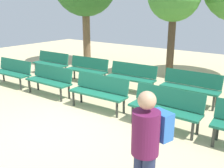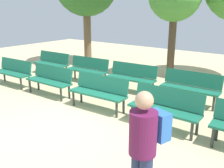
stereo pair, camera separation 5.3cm
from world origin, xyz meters
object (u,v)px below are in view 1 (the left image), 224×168
(bench_r1_c1, at_px, (87,68))
(bench_r1_c0, at_px, (51,62))
(bench_r0_c3, at_px, (166,106))
(bench_r0_c2, at_px, (99,90))
(bench_r1_c2, at_px, (132,76))
(bench_r0_c1, at_px, (50,79))
(visitor_with_backpack, at_px, (147,146))
(bench_r1_c3, at_px, (191,85))
(bench_r0_c0, at_px, (13,71))

(bench_r1_c1, bearing_deg, bench_r1_c0, 177.92)
(bench_r0_c3, bearing_deg, bench_r0_c2, -179.33)
(bench_r1_c0, xyz_separation_m, bench_r1_c2, (3.69, 0.11, 0.00))
(bench_r0_c2, distance_m, bench_r1_c2, 1.75)
(bench_r1_c0, height_order, bench_r1_c1, same)
(bench_r0_c1, xyz_separation_m, bench_r0_c3, (3.76, 0.07, 0.00))
(bench_r0_c1, relative_size, visitor_with_backpack, 0.98)
(bench_r0_c2, distance_m, visitor_with_backpack, 3.60)
(bench_r0_c1, bearing_deg, bench_r1_c2, 43.83)
(bench_r1_c3, bearing_deg, bench_r1_c1, -179.17)
(bench_r1_c1, distance_m, bench_r1_c2, 1.81)
(bench_r0_c0, bearing_deg, bench_r0_c3, -1.00)
(bench_r1_c1, xyz_separation_m, bench_r1_c2, (1.81, 0.07, 0.00))
(bench_r1_c2, relative_size, bench_r1_c3, 1.01)
(bench_r0_c3, distance_m, bench_r1_c2, 2.61)
(bench_r0_c0, bearing_deg, bench_r0_c1, 0.10)
(bench_r1_c3, bearing_deg, bench_r0_c3, -88.21)
(bench_r0_c2, bearing_deg, bench_r1_c3, 43.43)
(bench_r1_c3, bearing_deg, bench_r0_c0, -161.92)
(bench_r1_c0, relative_size, bench_r1_c1, 0.99)
(bench_r0_c3, bearing_deg, visitor_with_backpack, -71.04)
(bench_r0_c2, bearing_deg, bench_r0_c3, -1.79)
(bench_r0_c1, distance_m, bench_r1_c0, 2.54)
(bench_r0_c2, bearing_deg, bench_r0_c0, 179.04)
(bench_r0_c0, distance_m, bench_r0_c1, 1.82)
(bench_r1_c0, bearing_deg, bench_r0_c0, -88.89)
(bench_r0_c0, relative_size, bench_r0_c2, 1.00)
(bench_r0_c2, height_order, bench_r1_c3, same)
(bench_r0_c3, xyz_separation_m, visitor_with_backpack, (0.84, -2.38, 0.43))
(bench_r0_c2, relative_size, bench_r1_c0, 1.01)
(bench_r0_c1, bearing_deg, visitor_with_backpack, -27.81)
(bench_r1_c1, distance_m, visitor_with_backpack, 6.14)
(visitor_with_backpack, bearing_deg, bench_r0_c0, -1.70)
(bench_r1_c0, relative_size, bench_r1_c2, 0.99)
(bench_r0_c2, height_order, visitor_with_backpack, visitor_with_backpack)
(bench_r0_c3, bearing_deg, bench_r1_c1, 156.14)
(bench_r0_c2, xyz_separation_m, bench_r1_c3, (1.75, 1.83, 0.00))
(bench_r1_c1, bearing_deg, bench_r0_c1, -92.42)
(bench_r0_c3, distance_m, bench_r1_c1, 4.13)
(bench_r0_c1, bearing_deg, bench_r0_c0, -178.43)
(bench_r0_c2, xyz_separation_m, bench_r1_c0, (-3.81, 1.64, 0.00))
(bench_r0_c3, relative_size, bench_r1_c3, 0.99)
(bench_r0_c1, relative_size, bench_r1_c1, 0.99)
(bench_r0_c2, distance_m, bench_r1_c1, 2.56)
(bench_r0_c0, relative_size, bench_r1_c0, 1.00)
(bench_r0_c1, bearing_deg, bench_r1_c1, 89.77)
(bench_r0_c0, height_order, bench_r1_c0, same)
(bench_r0_c0, bearing_deg, bench_r1_c2, 24.78)
(bench_r0_c2, distance_m, bench_r1_c0, 4.14)
(bench_r1_c2, distance_m, visitor_with_backpack, 4.98)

